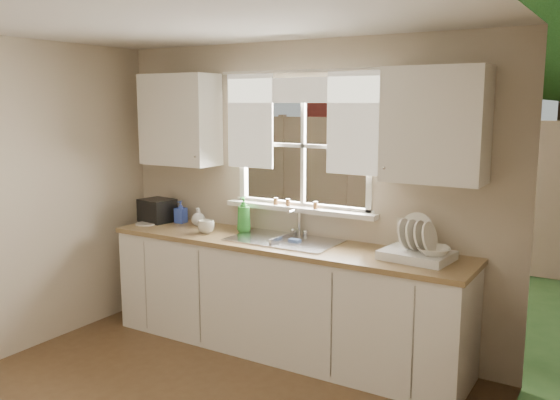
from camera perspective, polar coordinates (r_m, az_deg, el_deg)
The scene contains 20 objects.
room_walls at distance 3.32m, azimuth -15.66°, elevation -4.39°, with size 3.62×4.02×2.50m.
ceiling at distance 3.31m, azimuth -15.81°, elevation 17.63°, with size 3.60×4.00×0.02m, color silver.
window at distance 4.90m, azimuth 2.14°, elevation 3.30°, with size 1.38×0.16×1.06m.
curtains at distance 4.82m, azimuth 1.87°, elevation 8.54°, with size 1.50×0.03×0.81m.
base_cabinets at distance 4.85m, azimuth 0.19°, elevation -9.49°, with size 3.00×0.62×0.87m, color white.
countertop at distance 4.72m, azimuth 0.19°, elevation -4.26°, with size 3.04×0.65×0.04m, color olive.
upper_cabinet_left at distance 5.39m, azimuth -9.60°, elevation 7.62°, with size 0.70×0.33×0.80m, color white.
upper_cabinet_right at distance 4.26m, azimuth 14.72°, elevation 6.99°, with size 0.70×0.33×0.80m, color white.
wall_outlet at distance 4.58m, azimuth 11.66°, elevation -2.45°, with size 0.08×0.01×0.12m, color beige.
sill_jars at distance 4.91m, azimuth 1.23°, elevation -0.28°, with size 0.42×0.04×0.06m.
backyard at distance 10.91m, azimuth 22.55°, elevation 16.40°, with size 20.00×10.00×6.13m.
sink at distance 4.76m, azimuth 0.39°, elevation -4.79°, with size 0.88×0.52×0.40m.
dish_rack at distance 4.30m, azimuth 13.04°, elevation -4.69°, with size 0.50×0.40×0.31m.
bowl at distance 4.20m, azimuth 14.54°, elevation -4.75°, with size 0.23×0.23×0.06m, color white.
soap_bottle_a at distance 5.04m, azimuth -3.51°, elevation -1.39°, with size 0.12×0.12×0.31m, color green.
soap_bottle_b at distance 5.50m, azimuth -9.53°, elevation -1.13°, with size 0.09×0.09×0.20m, color blue.
soap_bottle_c at distance 5.37m, azimuth -7.87°, elevation -1.60°, with size 0.12×0.12×0.16m, color beige.
saucer at distance 5.51m, azimuth -12.78°, elevation -2.24°, with size 0.19×0.19×0.01m, color silver.
cup at distance 5.04m, azimuth -7.12°, elevation -2.58°, with size 0.14×0.14×0.11m, color beige.
black_appliance at distance 5.60m, azimuth -11.72°, elevation -0.98°, with size 0.29×0.25×0.21m, color black.
Camera 1 is at (2.37, -2.25, 2.01)m, focal length 38.00 mm.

